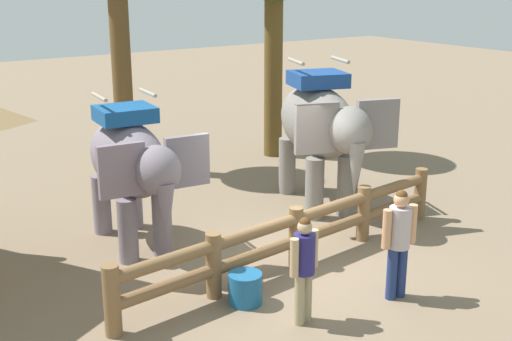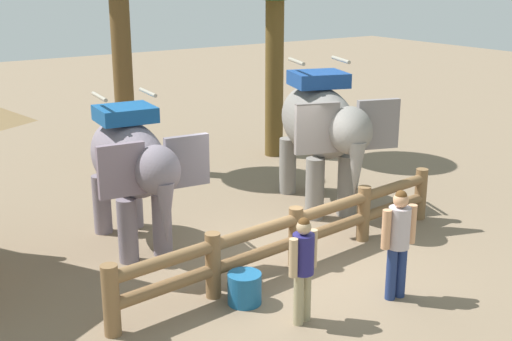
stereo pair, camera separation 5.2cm
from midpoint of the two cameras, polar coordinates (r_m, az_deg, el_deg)
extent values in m
plane|color=#7D6952|center=(11.67, 3.18, -7.91)|extent=(60.00, 60.00, 0.00)
cylinder|color=brown|center=(9.52, -12.07, -10.76)|extent=(0.24, 0.24, 1.05)
cylinder|color=brown|center=(10.35, -3.53, -8.06)|extent=(0.24, 0.24, 1.05)
cylinder|color=brown|center=(11.39, 3.51, -5.67)|extent=(0.24, 0.24, 1.05)
cylinder|color=brown|center=(12.59, 9.24, -3.64)|extent=(0.24, 0.24, 1.05)
cylinder|color=brown|center=(13.91, 13.92, -1.95)|extent=(0.24, 0.24, 1.05)
cylinder|color=brown|center=(11.42, 3.50, -6.02)|extent=(6.95, 1.02, 0.20)
cylinder|color=brown|center=(11.28, 3.54, -4.14)|extent=(6.95, 1.02, 0.20)
cylinder|color=slate|center=(11.92, -7.86, -4.54)|extent=(0.34, 0.34, 1.14)
cylinder|color=slate|center=(11.73, -10.73, -5.04)|extent=(0.34, 0.34, 1.14)
cylinder|color=slate|center=(13.28, -10.26, -2.40)|extent=(0.34, 0.34, 1.14)
cylinder|color=slate|center=(13.11, -12.85, -2.81)|extent=(0.34, 0.34, 1.14)
ellipsoid|color=slate|center=(12.18, -10.74, 1.08)|extent=(1.36, 2.65, 1.33)
ellipsoid|color=slate|center=(10.75, -8.24, 0.04)|extent=(0.80, 0.92, 0.81)
cube|color=slate|center=(11.03, -5.76, 0.81)|extent=(0.77, 0.18, 0.85)
cube|color=slate|center=(10.66, -11.23, 0.01)|extent=(0.77, 0.18, 0.85)
cone|color=slate|center=(10.69, -7.52, -3.71)|extent=(0.30, 0.30, 1.04)
cube|color=#16508E|center=(11.99, -10.95, 4.76)|extent=(1.04, 0.94, 0.27)
cylinder|color=#A59E8C|center=(12.06, -9.06, 6.58)|extent=(0.13, 0.77, 0.07)
cylinder|color=#A59E8C|center=(11.80, -13.06, 6.13)|extent=(0.13, 0.77, 0.07)
cylinder|color=gray|center=(13.80, 7.83, -1.28)|extent=(0.38, 0.38, 1.26)
cylinder|color=gray|center=(13.54, 5.13, -1.54)|extent=(0.38, 0.38, 1.26)
cylinder|color=gray|center=(15.30, 5.28, 0.61)|extent=(0.38, 0.38, 1.26)
cylinder|color=gray|center=(15.07, 2.81, 0.41)|extent=(0.38, 0.38, 1.26)
ellipsoid|color=gray|center=(14.12, 5.34, 4.20)|extent=(2.07, 3.09, 1.47)
ellipsoid|color=gray|center=(12.57, 8.13, 3.40)|extent=(1.06, 1.15, 0.90)
cube|color=gray|center=(12.92, 10.42, 3.89)|extent=(0.84, 0.38, 0.95)
cube|color=gray|center=(12.43, 5.33, 3.60)|extent=(0.84, 0.38, 0.95)
cone|color=gray|center=(12.46, 8.61, -0.17)|extent=(0.34, 0.34, 1.16)
cube|color=navy|center=(13.95, 5.43, 7.75)|extent=(1.31, 1.23, 0.29)
cylinder|color=#A59E8C|center=(14.08, 7.33, 9.33)|extent=(0.33, 0.83, 0.07)
cylinder|color=#A59E8C|center=(13.73, 3.57, 9.24)|extent=(0.33, 0.83, 0.07)
cylinder|color=navy|center=(10.63, 12.36, -8.38)|extent=(0.16, 0.16, 0.84)
cylinder|color=navy|center=(10.52, 11.57, -8.61)|extent=(0.16, 0.16, 0.84)
cylinder|color=#B7ACB3|center=(10.29, 12.21, -4.77)|extent=(0.37, 0.37, 0.64)
cylinder|color=tan|center=(10.43, 13.24, -4.45)|extent=(0.14, 0.14, 0.61)
cylinder|color=tan|center=(10.14, 11.16, -4.94)|extent=(0.14, 0.14, 0.61)
sphere|color=tan|center=(10.14, 12.36, -2.48)|extent=(0.23, 0.23, 0.23)
sphere|color=#593819|center=(10.12, 12.38, -2.14)|extent=(0.18, 0.18, 0.18)
cylinder|color=#9B906B|center=(9.78, 4.43, -10.56)|extent=(0.15, 0.15, 0.76)
cylinder|color=#9B906B|center=(9.66, 3.80, -10.91)|extent=(0.15, 0.15, 0.76)
cylinder|color=navy|center=(9.43, 4.20, -7.09)|extent=(0.38, 0.38, 0.59)
cylinder|color=tan|center=(9.59, 5.02, -6.61)|extent=(0.12, 0.12, 0.56)
cylinder|color=tan|center=(9.27, 3.36, -7.42)|extent=(0.12, 0.12, 0.56)
sphere|color=tan|center=(9.28, 4.25, -4.84)|extent=(0.21, 0.21, 0.21)
sphere|color=#593819|center=(9.26, 4.26, -4.50)|extent=(0.17, 0.17, 0.17)
cylinder|color=brown|center=(17.89, 1.66, 8.21)|extent=(0.49, 0.49, 4.43)
cylinder|color=brown|center=(16.79, -11.16, 8.01)|extent=(0.48, 0.48, 4.82)
cylinder|color=#19598C|center=(10.27, -0.83, -9.99)|extent=(0.52, 0.52, 0.49)
camera|label=1|loc=(0.03, -89.88, 0.04)|focal=47.04mm
camera|label=2|loc=(0.03, 90.12, -0.04)|focal=47.04mm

